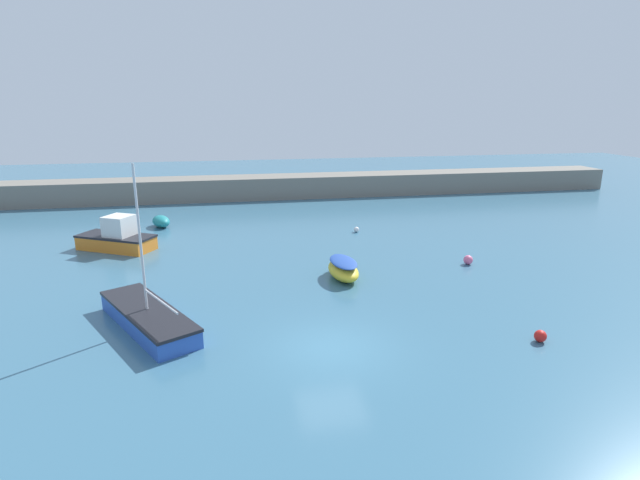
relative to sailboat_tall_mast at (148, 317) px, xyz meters
The scene contains 9 objects.
ground_plane 7.28m from the sailboat_tall_mast, 24.00° to the right, with size 120.00×120.00×0.20m, color #38667F.
harbor_breakwater 27.20m from the sailboat_tall_mast, 75.88° to the left, with size 66.85×3.31×1.94m, color slate.
sailboat_tall_mast is the anchor object (origin of this frame).
fishing_dinghy_green 16.66m from the sailboat_tall_mast, 94.76° to the left, with size 1.70×2.17×0.80m.
motorboat_grey_hull 11.82m from the sailboat_tall_mast, 105.98° to the left, with size 4.85×3.79×2.06m.
rowboat_with_red_cover 9.59m from the sailboat_tall_mast, 24.80° to the left, with size 1.48×2.87×0.98m.
mooring_buoy_red 14.75m from the sailboat_tall_mast, 15.42° to the right, with size 0.45×0.45×0.45m, color red.
mooring_buoy_pink 16.57m from the sailboat_tall_mast, 17.27° to the left, with size 0.50×0.50×0.50m, color #EA668C.
mooring_buoy_white 17.21m from the sailboat_tall_mast, 47.35° to the left, with size 0.36×0.36×0.36m, color white.
Camera 1 is at (-3.39, -15.74, 8.47)m, focal length 28.00 mm.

